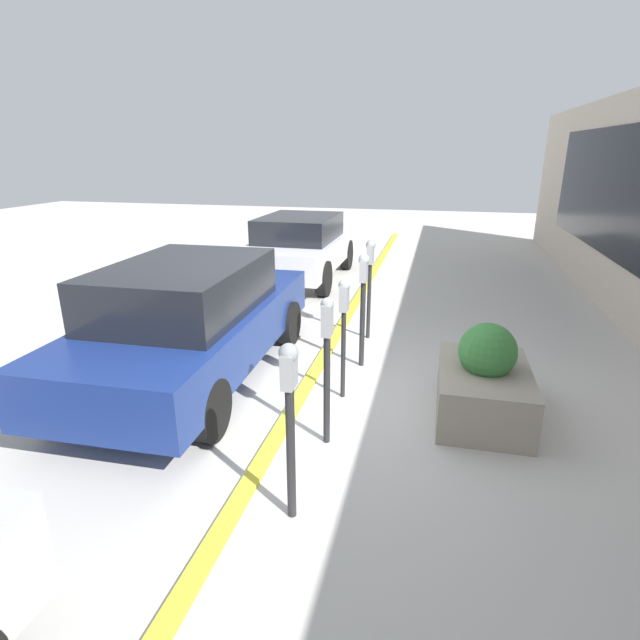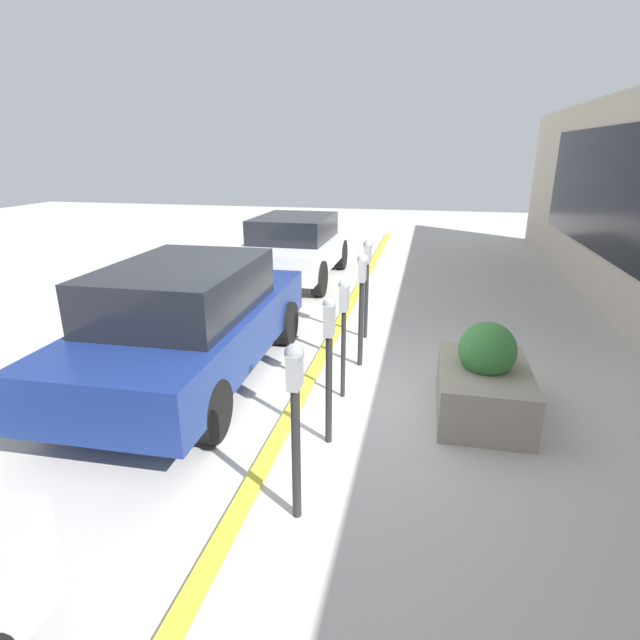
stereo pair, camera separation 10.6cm
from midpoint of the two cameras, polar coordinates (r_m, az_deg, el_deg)
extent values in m
plane|color=beige|center=(6.07, -0.71, -8.45)|extent=(40.00, 40.00, 0.00)
cube|color=gold|center=(6.08, -1.45, -8.20)|extent=(24.50, 0.16, 0.04)
cube|color=black|center=(11.20, 30.07, 12.77)|extent=(7.35, 0.02, 2.26)
cylinder|color=#232326|center=(3.97, -2.56, -15.05)|extent=(0.07, 0.07, 1.14)
cube|color=#99999E|center=(3.63, -2.73, -5.77)|extent=(0.17, 0.09, 0.27)
sphere|color=gray|center=(3.57, -2.76, -3.79)|extent=(0.15, 0.15, 0.15)
cylinder|color=#232326|center=(4.90, 1.41, -8.05)|extent=(0.07, 0.07, 1.14)
cube|color=#99999E|center=(4.61, 1.48, -0.02)|extent=(0.15, 0.09, 0.31)
sphere|color=gray|center=(4.57, 1.50, 1.81)|extent=(0.13, 0.13, 0.13)
cylinder|color=#232326|center=(5.80, 3.20, -3.99)|extent=(0.05, 0.05, 1.07)
cube|color=#99999E|center=(5.57, 3.33, 2.50)|extent=(0.16, 0.09, 0.30)
sphere|color=gray|center=(5.53, 3.35, 3.98)|extent=(0.13, 0.13, 0.13)
cylinder|color=#232326|center=(6.65, 5.31, -0.51)|extent=(0.07, 0.07, 1.17)
cube|color=#99999E|center=(6.45, 5.51, 5.63)|extent=(0.17, 0.09, 0.29)
sphere|color=gray|center=(6.42, 5.55, 6.87)|extent=(0.15, 0.15, 0.15)
cylinder|color=#232326|center=(7.67, 6.00, 2.11)|extent=(0.06, 0.06, 1.18)
cube|color=#99999E|center=(7.49, 6.19, 7.47)|extent=(0.17, 0.09, 0.28)
sphere|color=gray|center=(7.47, 6.23, 8.53)|extent=(0.14, 0.14, 0.14)
cube|color=gray|center=(5.79, 18.61, -7.81)|extent=(1.44, 0.95, 0.56)
sphere|color=#387A38|center=(5.60, 19.12, -3.41)|extent=(0.61, 0.61, 0.61)
cube|color=navy|center=(6.50, -13.61, -1.09)|extent=(4.44, 1.86, 0.61)
cube|color=black|center=(6.18, -14.76, 3.61)|extent=(2.32, 1.60, 0.59)
cylinder|color=black|center=(7.50, -3.22, -0.32)|extent=(0.65, 0.21, 0.65)
cylinder|color=black|center=(8.10, -14.34, 0.56)|extent=(0.65, 0.21, 0.65)
cylinder|color=black|center=(5.17, -11.93, -10.02)|extent=(0.65, 0.21, 0.65)
cylinder|color=black|center=(6.00, -26.31, -7.44)|extent=(0.65, 0.21, 0.65)
cube|color=silver|center=(11.26, -1.86, 7.89)|extent=(4.05, 1.79, 0.58)
cube|color=black|center=(11.02, -2.11, 10.49)|extent=(2.11, 1.55, 0.50)
cylinder|color=black|center=(12.35, 3.30, 7.48)|extent=(0.72, 0.21, 0.72)
cylinder|color=black|center=(12.72, -3.88, 7.80)|extent=(0.72, 0.21, 0.72)
cylinder|color=black|center=(9.96, 0.73, 4.74)|extent=(0.72, 0.21, 0.72)
cylinder|color=black|center=(10.41, -7.92, 5.19)|extent=(0.72, 0.21, 0.72)
camera|label=1|loc=(0.05, 90.54, -0.18)|focal=28.00mm
camera|label=2|loc=(0.05, -89.46, 0.18)|focal=28.00mm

